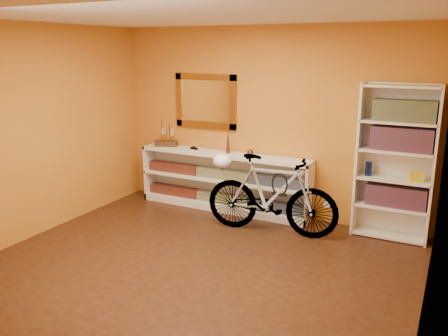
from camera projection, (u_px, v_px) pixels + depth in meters
The scene contains 24 objects.
floor at pixel (194, 268), 4.96m from camera, with size 4.50×4.00×0.01m, color black.
ceiling at pixel (190, 14), 4.30m from camera, with size 4.50×4.00×0.01m, color silver.
back_wall at pixel (267, 122), 6.36m from camera, with size 4.50×0.01×2.60m, color #B4671B.
left_wall at pixel (34, 132), 5.62m from camera, with size 0.01×4.00×2.60m, color #B4671B.
right_wall at pixel (437, 178), 3.64m from camera, with size 0.01×4.00×2.60m, color #B4671B.
gilt_mirror at pixel (205, 101), 6.68m from camera, with size 0.98×0.06×0.78m, color brown.
wall_socket at pixel (327, 204), 6.21m from camera, with size 0.09×0.01×0.09m, color silver.
console_unit at pixel (224, 181), 6.67m from camera, with size 2.60×0.35×0.85m, color silver, non-canonical shape.
cd_row_lower at pixel (223, 198), 6.72m from camera, with size 2.50×0.13×0.14m, color black.
cd_row_upper at pixel (223, 174), 6.62m from camera, with size 2.50×0.13×0.14m, color navy.
model_ship at pixel (166, 133), 6.94m from camera, with size 0.34×0.13×0.40m, color #391E10, non-canonical shape.
toy_car at pixel (194, 149), 6.78m from camera, with size 0.00×0.00×0.00m, color black.
bronze_ornament at pixel (228, 141), 6.49m from camera, with size 0.06×0.06×0.35m, color #542D1C.
decorative_orb at pixel (250, 152), 6.37m from camera, with size 0.09×0.09×0.09m, color #542D1C.
bookcase at pixel (395, 163), 5.54m from camera, with size 0.90×0.30×1.90m, color silver, non-canonical shape.
book_row_a at pixel (396, 196), 5.62m from camera, with size 0.70×0.22×0.26m, color maroon.
book_row_b at pixel (402, 139), 5.44m from camera, with size 0.70×0.22×0.28m, color maroon.
book_row_c at pixel (405, 111), 5.36m from camera, with size 0.70×0.22×0.25m, color navy.
travel_mug at pixel (369, 169), 5.68m from camera, with size 0.08×0.08×0.17m, color navy.
red_tin at pixel (382, 112), 5.50m from camera, with size 0.14×0.14×0.18m, color maroon.
yellow_bag at pixel (416, 176), 5.42m from camera, with size 0.16×0.11×0.13m, color yellow.
bicycle at pixel (271, 195), 5.77m from camera, with size 1.73×0.45×1.02m, color silver.
helmet at pixel (222, 161), 5.90m from camera, with size 0.24×0.23×0.18m, color white.
u_lock at pixel (280, 184), 5.70m from camera, with size 0.22×0.22×0.02m, color black.
Camera 1 is at (2.35, -3.88, 2.29)m, focal length 36.90 mm.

